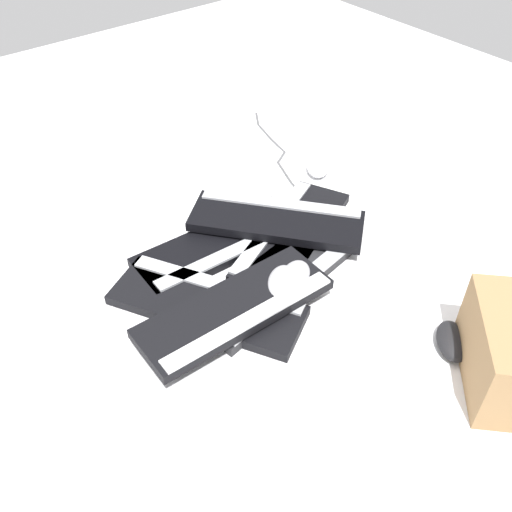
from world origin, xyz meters
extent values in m
plane|color=white|center=(0.00, 0.00, 0.00)|extent=(3.20, 3.20, 0.00)
cube|color=black|center=(0.06, -0.01, 0.01)|extent=(0.17, 0.45, 0.02)
cube|color=#B2B5BA|center=(0.01, -0.01, 0.03)|extent=(0.06, 0.42, 0.01)
cube|color=black|center=(-0.09, 0.14, 0.01)|extent=(0.46, 0.34, 0.02)
cube|color=#B2B5BA|center=(-0.06, 0.09, 0.03)|extent=(0.38, 0.23, 0.01)
cube|color=#232326|center=(-0.13, -0.03, 0.01)|extent=(0.22, 0.46, 0.02)
cube|color=#B2B5BA|center=(-0.18, -0.04, 0.03)|extent=(0.10, 0.42, 0.01)
cube|color=black|center=(-0.03, -0.17, 0.01)|extent=(0.32, 0.46, 0.02)
cube|color=#B2B5BA|center=(0.03, -0.15, 0.03)|extent=(0.21, 0.40, 0.01)
cube|color=black|center=(0.02, -0.16, 0.04)|extent=(0.44, 0.39, 0.02)
cube|color=#B2B5BA|center=(0.05, -0.20, 0.06)|extent=(0.35, 0.29, 0.01)
cube|color=black|center=(-0.16, 0.11, 0.04)|extent=(0.16, 0.44, 0.02)
cube|color=silver|center=(-0.21, 0.11, 0.06)|extent=(0.05, 0.42, 0.01)
ellipsoid|color=#B7B7BC|center=(-0.17, -0.02, 0.05)|extent=(0.12, 0.13, 0.04)
ellipsoid|color=silver|center=(0.16, -0.44, 0.02)|extent=(0.12, 0.12, 0.04)
ellipsoid|color=#B7B7BC|center=(-0.17, -0.05, 0.05)|extent=(0.12, 0.13, 0.04)
ellipsoid|color=black|center=(-0.50, -0.20, 0.02)|extent=(0.13, 0.12, 0.04)
cylinder|color=#59595B|center=(0.12, -0.33, 0.00)|extent=(0.09, 0.03, 0.01)
cylinder|color=#59595B|center=(0.22, -0.36, 0.00)|extent=(0.11, 0.05, 0.01)
cylinder|color=#59595B|center=(0.29, -0.41, 0.00)|extent=(0.04, 0.06, 0.01)
cylinder|color=#59595B|center=(0.35, -0.44, 0.00)|extent=(0.08, 0.02, 0.01)
cylinder|color=#59595B|center=(0.44, -0.47, 0.00)|extent=(0.11, 0.04, 0.01)
cylinder|color=#59595B|center=(0.53, -0.50, 0.00)|extent=(0.07, 0.05, 0.01)
sphere|color=#59595B|center=(0.08, -0.32, 0.00)|extent=(0.01, 0.01, 0.01)
sphere|color=#59595B|center=(0.17, -0.34, 0.00)|extent=(0.01, 0.01, 0.01)
sphere|color=#59595B|center=(0.28, -0.38, 0.00)|extent=(0.01, 0.01, 0.01)
sphere|color=#59595B|center=(0.31, -0.44, 0.00)|extent=(0.01, 0.01, 0.01)
sphere|color=#59595B|center=(0.39, -0.45, 0.00)|extent=(0.01, 0.01, 0.01)
sphere|color=#59595B|center=(0.50, -0.48, 0.00)|extent=(0.01, 0.01, 0.01)
sphere|color=#59595B|center=(0.56, -0.53, 0.00)|extent=(0.01, 0.01, 0.01)
camera|label=1|loc=(-0.85, 0.60, 0.94)|focal=40.00mm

